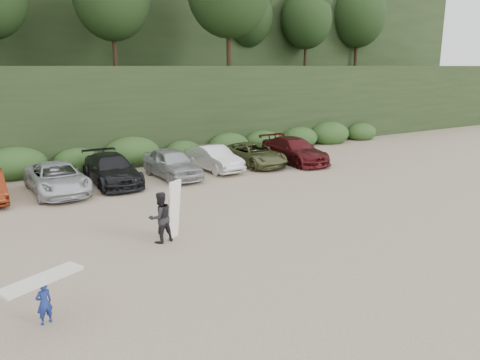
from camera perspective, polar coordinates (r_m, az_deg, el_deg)
ground at (r=16.81m, az=-0.16°, el=-7.20°), size 120.00×120.00×0.00m
hillside_backdrop at (r=50.23m, az=-23.65°, el=18.62°), size 90.00×41.50×28.00m
parked_cars at (r=24.29m, az=-22.58°, el=0.16°), size 33.67×6.22×1.65m
child_surfer at (r=12.27m, az=-22.89°, el=-12.54°), size 2.03×1.32×1.18m
adult_surfer at (r=16.50m, az=-9.55°, el=-4.43°), size 1.38×0.82×2.13m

